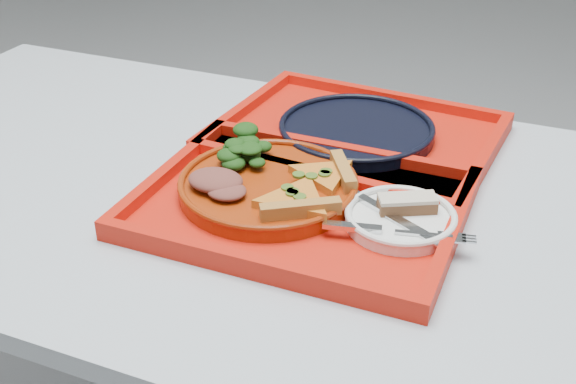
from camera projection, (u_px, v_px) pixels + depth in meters
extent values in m
cube|color=#ABB4C0|center=(272.00, 202.00, 1.08)|extent=(1.60, 0.80, 0.03)
cylinder|color=gray|center=(57.00, 211.00, 1.77)|extent=(0.05, 0.05, 0.72)
cube|color=red|center=(301.00, 207.00, 1.03)|extent=(0.45, 0.35, 0.01)
cube|color=red|center=(356.00, 139.00, 1.22)|extent=(0.48, 0.38, 0.01)
cylinder|color=maroon|center=(268.00, 188.00, 1.05)|extent=(0.26, 0.26, 0.02)
cylinder|color=white|center=(400.00, 221.00, 0.98)|extent=(0.15, 0.15, 0.01)
cylinder|color=black|center=(356.00, 132.00, 1.21)|extent=(0.26, 0.26, 0.02)
ellipsoid|color=black|center=(259.00, 148.00, 1.09)|extent=(0.10, 0.09, 0.05)
ellipsoid|color=brown|center=(216.00, 180.00, 1.02)|extent=(0.08, 0.07, 0.02)
cube|color=#4B2E19|center=(407.00, 205.00, 0.98)|extent=(0.08, 0.06, 0.02)
cube|color=beige|center=(408.00, 198.00, 0.98)|extent=(0.08, 0.06, 0.01)
cube|color=silver|center=(395.00, 217.00, 0.96)|extent=(0.17, 0.10, 0.01)
cube|color=silver|center=(393.00, 231.00, 0.94)|extent=(0.19, 0.06, 0.01)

